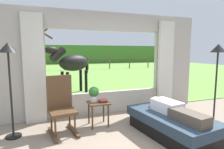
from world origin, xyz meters
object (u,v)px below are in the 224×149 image
Objects in this scene: floor_lamp_left at (9,62)px; potted_plant at (94,93)px; recliner_sofa at (171,124)px; floor_lamp_right at (218,60)px; reclining_person at (173,109)px; rocking_chair at (61,105)px; side_table at (98,106)px; pasture_tree at (40,56)px; horse at (72,63)px; book_stack at (103,101)px.

potted_plant is at bearing 2.50° from floor_lamp_left.
recliner_sofa is 5.65× the size of potted_plant.
reclining_person is at bearing -168.57° from floor_lamp_right.
rocking_chair reaches higher than recliner_sofa.
side_table is at bearing -36.87° from potted_plant.
potted_plant is at bearing -78.26° from pasture_tree.
horse is (-0.12, 3.15, 0.73)m from side_table.
reclining_person is at bearing -33.91° from rocking_chair.
book_stack is 3.28m from horse.
floor_lamp_left is (-0.87, 0.07, 0.86)m from rocking_chair.
rocking_chair is at bearing 147.53° from reclining_person.
horse is (-0.04, 3.09, 0.45)m from potted_plant.
potted_plant is 1.97× the size of book_stack.
reclining_person is 0.82× the size of floor_lamp_left.
rocking_chair is at bearing 139.37° from horse.
recliner_sofa is at bearing 82.19° from reclining_person.
pasture_tree is (-0.51, 5.89, 0.82)m from rocking_chair.
recliner_sofa is 0.31m from reclining_person.
book_stack is at bearing 132.09° from reclining_person.
recliner_sofa is 1.66m from potted_plant.
pasture_tree is at bearing 101.74° from potted_plant.
rocking_chair is 6.89× the size of book_stack.
horse is (-2.58, 3.86, -0.25)m from floor_lamp_right.
recliner_sofa is at bearing 168.26° from horse.
side_table is 0.19× the size of pasture_tree.
book_stack is (0.17, -0.12, -0.15)m from potted_plant.
side_table is at bearing -77.62° from pasture_tree.
horse reaches higher than floor_lamp_right.
book_stack is at bearing 164.84° from floor_lamp_right.
floor_lamp_left reaches higher than recliner_sofa.
potted_plant is 0.11× the size of pasture_tree.
reclining_person is 8.83× the size of book_stack.
reclining_person is at bearing 168.06° from horse.
recliner_sofa is 3.47× the size of side_table.
rocking_chair reaches higher than reclining_person.
book_stack is 0.06× the size of pasture_tree.
potted_plant is at bearing 163.22° from floor_lamp_right.
potted_plant reaches higher than recliner_sofa.
floor_lamp_left is 5.83m from pasture_tree.
pasture_tree is (-2.44, 6.78, 0.84)m from reclining_person.
rocking_chair is at bearing -173.89° from side_table.
rocking_chair is 0.86m from book_stack.
floor_lamp_left is 3.51m from horse.
floor_lamp_left is at bearing -177.50° from potted_plant.
side_table is (-1.17, 0.92, 0.21)m from recliner_sofa.
pasture_tree is (-1.27, 5.81, 0.93)m from side_table.
pasture_tree is at bearing 85.65° from rocking_chair.
side_table is at bearing 133.90° from recliner_sofa.
potted_plant is (-1.25, 0.98, 0.48)m from recliner_sofa.
reclining_person is at bearing -97.81° from recliner_sofa.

